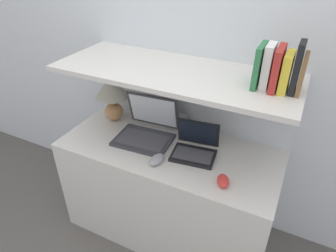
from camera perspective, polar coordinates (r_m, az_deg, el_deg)
name	(u,v)px	position (r m, az deg, el deg)	size (l,w,h in m)	color
wall_back	(193,61)	(1.99, 4.88, 12.20)	(6.00, 0.05, 2.40)	silver
desk	(168,191)	(2.15, 0.08, -12.25)	(1.40, 0.60, 0.75)	silver
back_riser	(188,140)	(2.22, 3.75, -2.63)	(1.40, 0.04, 1.22)	silver
shelf	(174,72)	(1.72, 1.14, 10.16)	(1.40, 0.54, 0.03)	silver
table_lamp	(112,92)	(2.14, -10.67, 6.33)	(0.23, 0.23, 0.34)	#B27A4C
laptop_large	(147,130)	(1.98, -4.10, -0.76)	(0.38, 0.36, 0.27)	#333338
laptop_small	(195,148)	(1.84, 5.16, -4.14)	(0.29, 0.25, 0.20)	black
computer_mouse	(157,160)	(1.78, -2.17, -6.42)	(0.08, 0.13, 0.04)	#99999E
second_mouse	(223,181)	(1.67, 10.46, -10.23)	(0.10, 0.12, 0.04)	red
router_box	(179,122)	(2.06, 2.18, 0.75)	(0.09, 0.06, 0.11)	gray
book_brown	(302,74)	(1.54, 24.23, 8.98)	(0.02, 0.13, 0.19)	brown
book_black	(297,68)	(1.53, 23.39, 10.12)	(0.03, 0.12, 0.24)	black
book_yellow	(286,72)	(1.55, 21.63, 9.50)	(0.04, 0.15, 0.19)	gold
book_red	(277,69)	(1.54, 20.13, 10.23)	(0.03, 0.18, 0.21)	#A82823
book_white	(268,66)	(1.55, 18.48, 10.75)	(0.04, 0.12, 0.22)	silver
book_green	(259,66)	(1.55, 16.96, 10.95)	(0.03, 0.17, 0.21)	#2D7042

